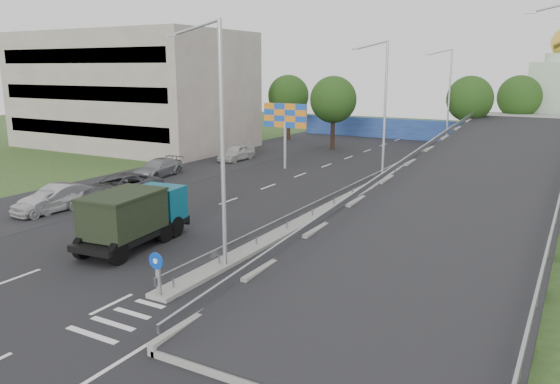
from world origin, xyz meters
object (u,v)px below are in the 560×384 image
Objects in this scene: lamp_post_near at (218,133)px; lamp_post_mid at (383,105)px; parked_car_d at (158,168)px; parked_car_a at (48,201)px; sign_bollard at (158,274)px; parked_car_e at (236,153)px; billboard at (285,119)px; dump_truck at (134,215)px; lamp_post_far at (447,93)px; parked_car_b at (58,197)px; parked_car_c at (119,187)px.

lamp_post_near and lamp_post_mid have the same top height.
parked_car_d is (-16.11, 14.03, -5.11)m from lamp_post_near.
lamp_post_mid is at bearing 55.26° from parked_car_a.
sign_bollard is 31.12m from parked_car_e.
billboard reaches higher than parked_car_d.
lamp_post_mid is 2.10× the size of parked_car_d.
dump_truck is 9.14m from parked_car_a.
lamp_post_near is 2.34× the size of parked_car_e.
sign_bollard is 24.30m from lamp_post_mid.
parked_car_a is at bearing 170.31° from lamp_post_near.
parked_car_b is (-14.37, -36.79, -5.05)m from lamp_post_far.
lamp_post_mid reaches higher than parked_car_c.
parked_car_e is (-15.07, 23.46, -5.08)m from lamp_post_near.
dump_truck is 1.10× the size of parked_car_c.
parked_car_b is 1.08× the size of parked_car_e.
parked_car_b is at bearing -87.38° from parked_car_e.
lamp_post_mid is (0.11, 23.83, 4.77)m from sign_bollard.
sign_bollard is 0.30× the size of billboard.
parked_car_d is 1.11× the size of parked_car_e.
lamp_post_near is at bearing -90.00° from lamp_post_mid.
lamp_post_near is at bearing -5.30° from parked_car_a.
lamp_post_mid reaches higher than billboard.
lamp_post_near is 1.00× the size of lamp_post_far.
lamp_post_near is at bearing -12.46° from parked_car_b.
lamp_post_mid reaches higher than parked_car_d.
parked_car_a is 0.77m from parked_car_b.
lamp_post_near and lamp_post_far have the same top height.
sign_bollard is 0.39× the size of parked_car_a.
lamp_post_near is 1.55× the size of dump_truck.
dump_truck reaches higher than sign_bollard.
parked_car_a is at bearing -110.83° from lamp_post_far.
lamp_post_near is 20.00m from lamp_post_mid.
parked_car_e is (-15.07, 3.46, -5.08)m from lamp_post_mid.
parked_car_e is at bearing 79.52° from parked_car_d.
parked_car_c is at bearing 133.61° from dump_truck.
parked_car_d is at bearing 99.28° from parked_car_b.
lamp_post_mid reaches higher than parked_car_b.
parked_car_d is at bearing 122.03° from dump_truck.
parked_car_e is at bearing 92.11° from parked_car_b.
billboard is 7.04m from parked_car_e.
lamp_post_near is at bearing -67.51° from billboard.
parked_car_a is 0.73× the size of parked_car_c.
dump_truck is (-5.40, 0.47, -4.28)m from lamp_post_near.
lamp_post_mid is 1.00× the size of lamp_post_far.
lamp_post_mid is 2.34× the size of parked_car_e.
lamp_post_far reaches higher than billboard.
parked_car_b is 0.97× the size of parked_car_d.
parked_car_c is 1.23× the size of parked_car_d.
parked_car_b is at bearing -111.34° from lamp_post_far.
lamp_post_far reaches higher than parked_car_a.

